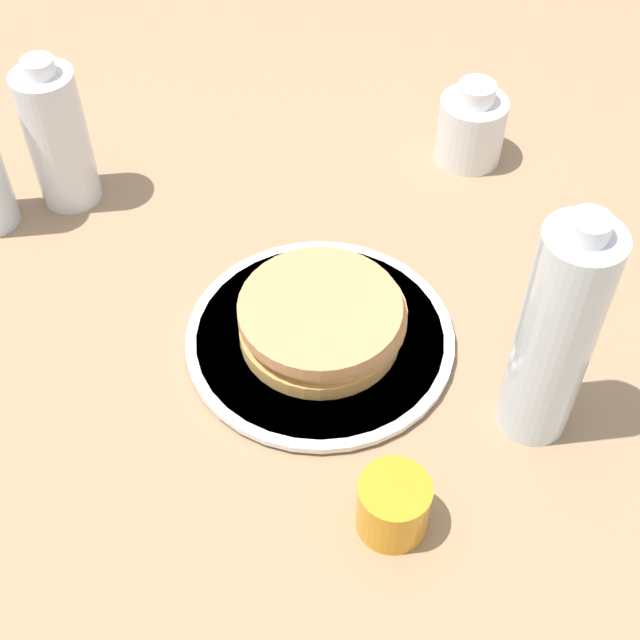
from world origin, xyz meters
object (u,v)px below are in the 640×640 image
(juice_glass, at_px, (393,506))
(water_bottle_far, at_px, (58,137))
(water_bottle_near, at_px, (555,336))
(plate, at_px, (320,337))
(cream_jug, at_px, (471,127))
(pancake_stack, at_px, (321,319))

(juice_glass, relative_size, water_bottle_far, 0.34)
(juice_glass, relative_size, water_bottle_near, 0.25)
(plate, bearing_deg, cream_jug, -76.81)
(plate, distance_m, juice_glass, 0.22)
(water_bottle_near, xyz_separation_m, water_bottle_far, (0.58, 0.12, -0.04))
(juice_glass, bearing_deg, water_bottle_far, -5.73)
(juice_glass, height_order, water_bottle_near, water_bottle_near)
(juice_glass, xyz_separation_m, cream_jug, (0.27, -0.44, 0.02))
(pancake_stack, xyz_separation_m, juice_glass, (-0.19, 0.10, -0.01))
(plate, xyz_separation_m, water_bottle_near, (-0.21, -0.07, 0.12))
(pancake_stack, bearing_deg, plate, 15.51)
(juice_glass, bearing_deg, water_bottle_near, -96.59)
(plate, height_order, juice_glass, juice_glass)
(water_bottle_near, relative_size, water_bottle_far, 1.39)
(cream_jug, distance_m, water_bottle_near, 0.40)
(pancake_stack, distance_m, juice_glass, 0.22)
(juice_glass, distance_m, cream_jug, 0.52)
(water_bottle_far, bearing_deg, juice_glass, 174.27)
(juice_glass, height_order, cream_jug, cream_jug)
(pancake_stack, distance_m, water_bottle_near, 0.24)
(juice_glass, bearing_deg, pancake_stack, -28.69)
(plate, distance_m, water_bottle_near, 0.25)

